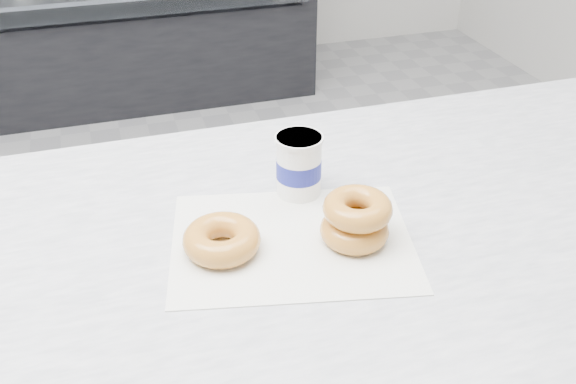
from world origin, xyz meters
TOP-DOWN VIEW (x-y plane):
  - display_case at (0.00, 2.12)m, footprint 2.40×0.74m
  - wax_paper at (0.32, -0.60)m, footprint 0.39×0.33m
  - donut_single at (0.22, -0.60)m, footprint 0.14×0.14m
  - donut_stack at (0.41, -0.63)m, footprint 0.12×0.12m
  - coffee_cup at (0.37, -0.48)m, footprint 0.09×0.09m

SIDE VIEW (x-z plane):
  - display_case at x=0.00m, z-range -0.13..1.12m
  - wax_paper at x=0.32m, z-range 0.90..0.90m
  - donut_single at x=0.22m, z-range 0.90..0.94m
  - donut_stack at x=0.41m, z-range 0.90..0.97m
  - coffee_cup at x=0.37m, z-range 0.90..1.00m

